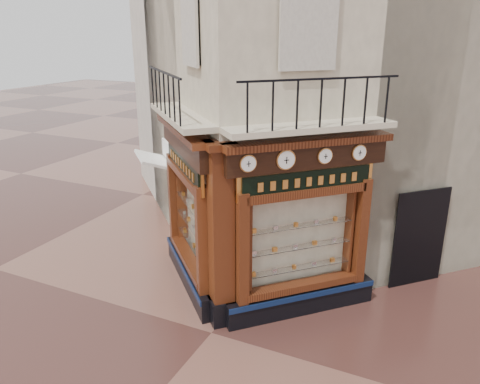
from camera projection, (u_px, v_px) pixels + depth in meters
The scene contains 15 objects.
ground at pixel (211, 333), 9.76m from camera, with size 80.00×80.00×0.00m, color #44251F.
main_building at pixel (312, 29), 13.06m from camera, with size 8.00×8.00×12.00m, color beige.
neighbour_left at pixel (264, 45), 16.34m from camera, with size 8.00×8.00×11.00m, color beige.
neighbour_right at pixel (413, 47), 14.35m from camera, with size 8.00×8.00×11.00m, color beige.
shopfront_left at pixel (189, 210), 11.02m from camera, with size 2.86×2.86×3.98m.
shopfront_right at pixel (303, 230), 9.89m from camera, with size 2.86×2.86×3.98m.
corner_pilaster at pixel (221, 239), 9.55m from camera, with size 0.85×0.85×3.98m.
balcony at pixel (242, 121), 9.65m from camera, with size 5.94×2.97×1.03m.
clock_a at pixel (248, 163), 8.76m from camera, with size 0.28×0.28×0.34m.
clock_b at pixel (286, 160), 9.01m from camera, with size 0.32×0.32×0.41m.
clock_c at pixel (325, 156), 9.28m from camera, with size 0.27×0.27×0.33m.
clock_d at pixel (359, 153), 9.54m from camera, with size 0.27×0.27×0.34m.
awning at pixel (158, 236), 14.34m from camera, with size 1.53×0.92×0.08m, color white, non-canonical shape.
signboard_left at pixel (184, 164), 10.63m from camera, with size 2.23×2.23×0.60m.
signboard_right at pixel (308, 181), 9.46m from camera, with size 2.20×2.20×0.59m.
Camera 1 is at (4.04, -7.22, 5.99)m, focal length 35.00 mm.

